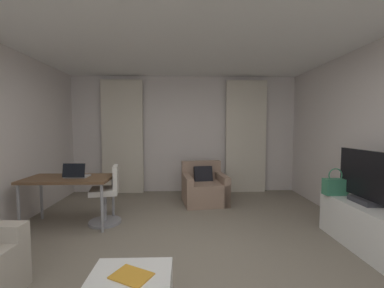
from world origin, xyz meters
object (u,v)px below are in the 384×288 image
object	(u,v)px
desk	(69,182)
magazine_open	(131,276)
tv_console	(365,226)
tv_flatscreen	(366,179)
desk_chair	(107,198)
handbag_primary	(335,186)
laptop	(76,174)
armchair	(204,189)

from	to	relation	value
desk	magazine_open	distance (m)	2.35
tv_console	tv_flatscreen	world-z (taller)	tv_flatscreen
desk_chair	handbag_primary	xyz separation A→B (m)	(3.24, -0.46, 0.27)
desk	magazine_open	world-z (taller)	desk
desk_chair	magazine_open	world-z (taller)	desk_chair
laptop	handbag_primary	bearing A→B (deg)	-6.01
armchair	desk	distance (m)	2.39
armchair	laptop	size ratio (longest dim) A/B	2.77
laptop	tv_console	bearing A→B (deg)	-11.93
desk	desk_chair	bearing A→B (deg)	7.10
armchair	laptop	bearing A→B (deg)	-151.43
desk	tv_flatscreen	distance (m)	3.99
tv_flatscreen	handbag_primary	size ratio (longest dim) A/B	2.47
laptop	tv_flatscreen	distance (m)	3.88
armchair	tv_flatscreen	xyz separation A→B (m)	(1.81, -1.85, 0.57)
armchair	desk_chair	size ratio (longest dim) A/B	1.03
laptop	magazine_open	size ratio (longest dim) A/B	0.96
desk_chair	laptop	world-z (taller)	laptop
tv_console	handbag_primary	distance (m)	0.59
desk	handbag_primary	xyz separation A→B (m)	(3.78, -0.39, -0.00)
armchair	desk	size ratio (longest dim) A/B	0.74
magazine_open	handbag_primary	distance (m)	2.91
laptop	desk_chair	bearing A→B (deg)	10.03
magazine_open	handbag_primary	size ratio (longest dim) A/B	0.93
desk	laptop	size ratio (longest dim) A/B	3.75
armchair	tv_console	distance (m)	2.61
tv_flatscreen	armchair	bearing A→B (deg)	134.38
magazine_open	tv_console	world-z (taller)	tv_console
desk	desk_chair	world-z (taller)	desk_chair
desk_chair	magazine_open	size ratio (longest dim) A/B	2.58
desk	desk_chair	xyz separation A→B (m)	(0.54, 0.07, -0.27)
desk_chair	tv_flatscreen	size ratio (longest dim) A/B	0.97
desk	tv_console	world-z (taller)	desk
desk	laptop	distance (m)	0.16
armchair	tv_console	world-z (taller)	armchair
desk	desk_chair	size ratio (longest dim) A/B	1.40
tv_console	tv_flatscreen	size ratio (longest dim) A/B	1.29
desk	tv_console	size ratio (longest dim) A/B	1.05
armchair	tv_flatscreen	world-z (taller)	tv_flatscreen
magazine_open	tv_flatscreen	size ratio (longest dim) A/B	0.38
laptop	tv_console	distance (m)	3.92
tv_console	handbag_primary	size ratio (longest dim) A/B	3.18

